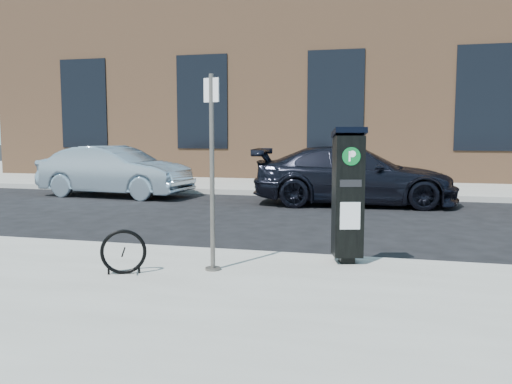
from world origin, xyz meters
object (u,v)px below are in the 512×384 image
(bike_rack, at_px, (123,252))
(car_dark, at_px, (354,176))
(sign_pole, at_px, (212,174))
(parking_kiosk, at_px, (348,194))
(car_silver, at_px, (115,171))

(bike_rack, relative_size, car_dark, 0.11)
(sign_pole, distance_m, bike_rack, 1.44)
(parking_kiosk, distance_m, sign_pole, 1.81)
(parking_kiosk, relative_size, sign_pole, 0.74)
(car_silver, relative_size, car_dark, 0.87)
(car_dark, bearing_deg, sign_pole, 165.75)
(car_dark, bearing_deg, car_silver, 83.45)
(parking_kiosk, relative_size, car_silver, 0.40)
(bike_rack, distance_m, car_dark, 8.56)
(parking_kiosk, height_order, car_dark, parking_kiosk)
(bike_rack, relative_size, car_silver, 0.12)
(parking_kiosk, xyz_separation_m, sign_pole, (-1.60, -0.81, 0.29))
(sign_pole, relative_size, bike_rack, 4.37)
(bike_rack, xyz_separation_m, car_dark, (2.16, 8.28, 0.33))
(bike_rack, xyz_separation_m, car_silver, (-4.73, 8.37, 0.32))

